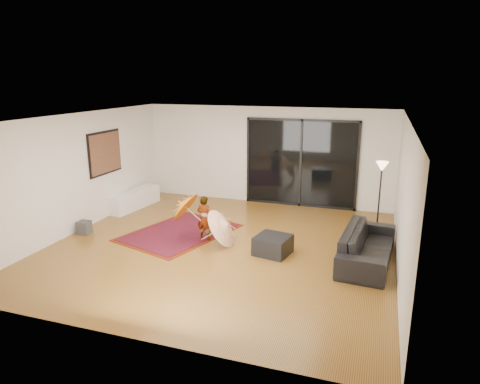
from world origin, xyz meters
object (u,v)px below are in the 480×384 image
at_px(sofa, 367,245).
at_px(ottoman, 273,245).
at_px(child, 205,218).
at_px(media_console, 134,199).

xyz_separation_m(sofa, ottoman, (-1.83, -0.21, -0.14)).
bearing_deg(child, ottoman, 176.86).
height_order(sofa, ottoman, sofa).
distance_m(sofa, ottoman, 1.84).
bearing_deg(sofa, ottoman, 101.42).
height_order(media_console, child, child).
bearing_deg(media_console, child, -22.44).
distance_m(ottoman, child, 1.66).
distance_m(media_console, child, 3.20).
bearing_deg(ottoman, media_console, 156.89).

